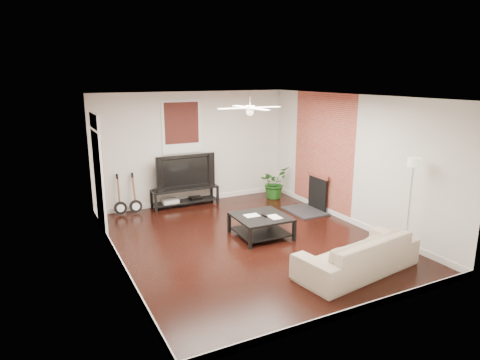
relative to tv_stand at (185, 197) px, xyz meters
name	(u,v)px	position (x,y,z in m)	size (l,w,h in m)	color
room	(250,172)	(0.33, -2.78, 1.17)	(5.01, 6.01, 2.81)	black
brick_accent	(322,153)	(2.82, -1.78, 1.17)	(0.02, 2.20, 2.80)	#AE4738
fireplace	(311,193)	(2.53, -1.78, 0.23)	(0.80, 1.10, 0.92)	black
window_back	(182,127)	(0.03, 0.19, 1.72)	(1.00, 0.06, 1.30)	black
door_left	(99,173)	(-2.13, -0.88, 1.02)	(0.08, 1.00, 2.50)	white
tv_stand	(185,197)	(0.00, 0.00, 0.00)	(1.66, 0.44, 0.47)	black
tv	(184,171)	(0.00, 0.02, 0.66)	(1.49, 0.20, 0.86)	black
coffee_table	(261,226)	(0.66, -2.67, -0.02)	(1.03, 1.03, 0.43)	black
sofa	(357,253)	(1.30, -4.77, 0.09)	(2.22, 0.87, 0.65)	tan
floor_lamp	(409,208)	(2.53, -4.67, 0.67)	(0.30, 0.30, 1.81)	white
potted_plant	(274,183)	(2.34, -0.41, 0.18)	(0.75, 0.65, 0.83)	#1B5317
guitar_left	(120,195)	(-1.60, -0.03, 0.25)	(0.30, 0.21, 0.97)	black
guitar_right	(135,194)	(-1.25, -0.06, 0.25)	(0.30, 0.21, 0.97)	black
ceiling_fan	(250,108)	(0.33, -2.78, 2.37)	(1.24, 1.24, 0.32)	white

